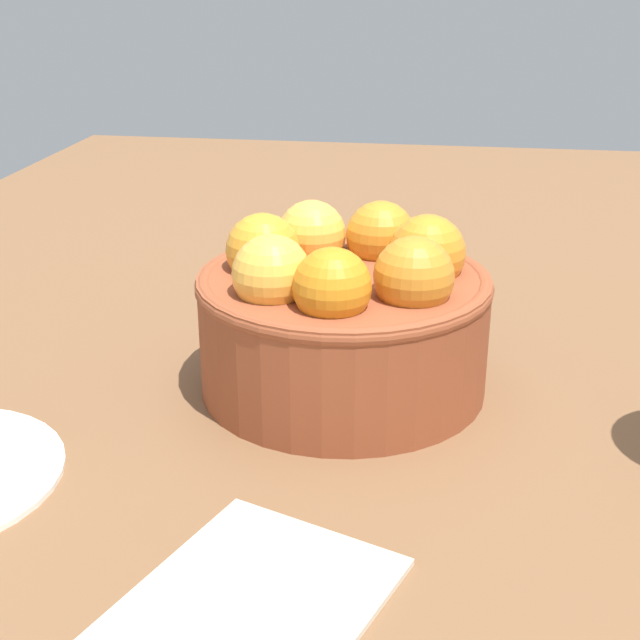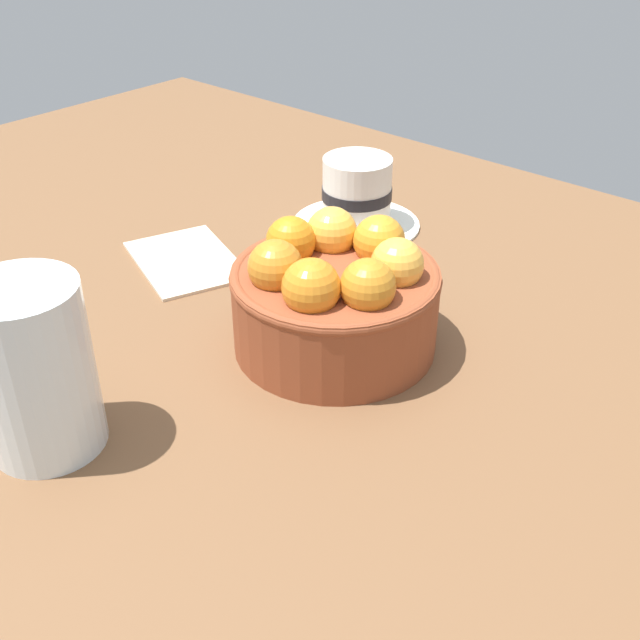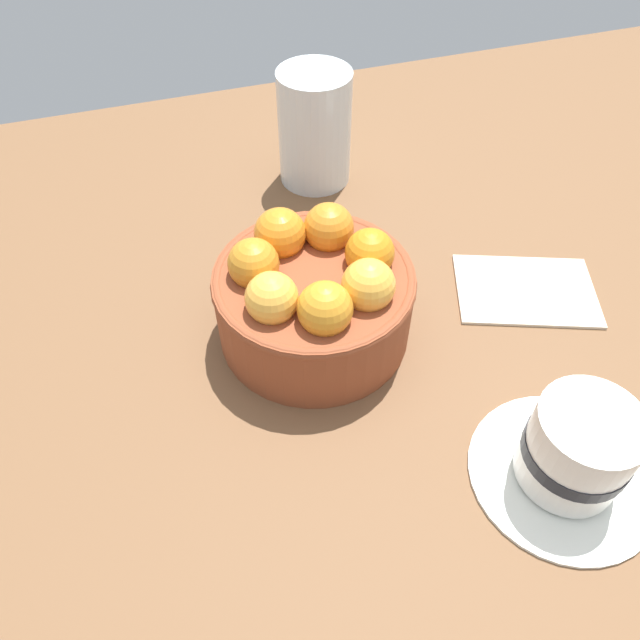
{
  "view_description": "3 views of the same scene",
  "coord_description": "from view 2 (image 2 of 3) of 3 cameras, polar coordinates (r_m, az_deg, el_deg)",
  "views": [
    {
      "loc": [
        -44.96,
        -5.62,
        22.78
      ],
      "look_at": [
        1.44,
        1.53,
        3.4
      ],
      "focal_mm": 49.65,
      "sensor_mm": 36.0,
      "label": 1
    },
    {
      "loc": [
        33.25,
        -39.56,
        35.03
      ],
      "look_at": [
        -0.52,
        -1.18,
        2.66
      ],
      "focal_mm": 43.65,
      "sensor_mm": 36.0,
      "label": 2
    },
    {
      "loc": [
        10.02,
        32.84,
        39.87
      ],
      "look_at": [
        -0.16,
        1.12,
        2.55
      ],
      "focal_mm": 34.29,
      "sensor_mm": 36.0,
      "label": 3
    }
  ],
  "objects": [
    {
      "name": "coffee_cup",
      "position": [
        0.81,
        2.71,
        8.97
      ],
      "size": [
        13.23,
        13.23,
        7.28
      ],
      "color": "white",
      "rests_on": "ground_plane"
    },
    {
      "name": "ground_plane",
      "position": [
        0.63,
        1.06,
        -2.94
      ],
      "size": [
        141.28,
        87.41,
        3.06
      ],
      "primitive_type": "cube",
      "color": "brown"
    },
    {
      "name": "folded_napkin",
      "position": [
        0.75,
        -9.81,
        4.43
      ],
      "size": [
        14.73,
        12.53,
        0.6
      ],
      "primitive_type": "cube",
      "rotation": [
        0.0,
        0.0,
        -0.36
      ],
      "color": "beige",
      "rests_on": "ground_plane"
    },
    {
      "name": "terracotta_bowl",
      "position": [
        0.6,
        1.11,
        1.77
      ],
      "size": [
        16.21,
        16.21,
        9.85
      ],
      "color": "brown",
      "rests_on": "ground_plane"
    },
    {
      "name": "water_glass",
      "position": [
        0.53,
        -20.21,
        -3.41
      ],
      "size": [
        7.58,
        7.58,
        11.96
      ],
      "primitive_type": "cylinder",
      "color": "silver",
      "rests_on": "ground_plane"
    }
  ]
}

